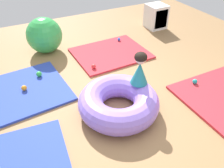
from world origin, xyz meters
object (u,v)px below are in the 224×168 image
Objects in this scene: play_ball_red at (94,66)px; play_ball_orange at (24,88)px; play_ball_green at (39,74)px; exercise_ball_large at (44,35)px; storage_cube at (157,17)px; inflatable_cushion at (118,102)px; play_ball_teal at (195,81)px; play_ball_blue at (119,39)px; child_in_teal at (140,69)px.

play_ball_orange is (-1.24, -0.10, 0.00)m from play_ball_red.
play_ball_green is 0.14× the size of exercise_ball_large.
play_ball_red is 0.15× the size of storage_cube.
play_ball_orange is (-1.12, 1.07, -0.09)m from inflatable_cushion.
inflatable_cushion is at bearing -134.93° from storage_cube.
storage_cube reaches higher than play_ball_teal.
play_ball_orange is 1.40m from exercise_ball_large.
play_ball_red is at bearing 84.12° from inflatable_cushion.
play_ball_orange is (-0.30, -0.28, -0.00)m from play_ball_green.
exercise_ball_large reaches higher than play_ball_blue.
play_ball_green is at bearing -111.54° from exercise_ball_large.
child_in_teal is 1.24m from play_ball_red.
play_ball_blue is 0.71× the size of play_ball_green.
exercise_ball_large reaches higher than play_ball_red.
play_ball_blue is 2.00m from play_ball_teal.
play_ball_orange is at bearing -157.97° from play_ball_blue.
storage_cube reaches higher than play_ball_red.
play_ball_red is (-0.94, -0.79, 0.01)m from play_ball_blue.
exercise_ball_large reaches higher than play_ball_green.
play_ball_red is at bearing -11.21° from play_ball_green.
play_ball_green reaches higher than play_ball_blue.
play_ball_teal is 0.94× the size of play_ball_orange.
play_ball_blue is at bearing -50.27° from child_in_teal.
exercise_ball_large is at bearing 129.31° from play_ball_teal.
child_in_teal is at bearing 10.82° from inflatable_cushion.
storage_cube is (2.26, 2.26, 0.10)m from inflatable_cushion.
storage_cube is at bearing -0.31° from exercise_ball_large.
child_in_teal is 2.37m from exercise_ball_large.
play_ball_red is 1.76m from play_ball_teal.
play_ball_blue is at bearing -11.98° from exercise_ball_large.
play_ball_red is at bearing -140.16° from play_ball_blue.
play_ball_green is 1.03m from exercise_ball_large.
play_ball_green is (-0.82, 1.36, -0.09)m from inflatable_cushion.
exercise_ball_large is (-1.52, 0.32, 0.28)m from play_ball_blue.
storage_cube is at bearing 27.07° from play_ball_red.
play_ball_blue is 1.58m from exercise_ball_large.
play_ball_blue is (0.70, 1.89, -0.52)m from child_in_teal.
play_ball_orange is at bearing -175.52° from play_ball_red.
inflatable_cushion is 11.96× the size of play_ball_green.
child_in_teal reaches higher than play_ball_blue.
play_ball_teal is (1.06, -0.08, -0.51)m from child_in_teal.
play_ball_teal is at bearing -79.64° from play_ball_blue.
play_ball_blue is 0.10× the size of exercise_ball_large.
storage_cube is (0.84, 2.28, 0.20)m from play_ball_teal.
child_in_teal is 5.93× the size of play_ball_red.
storage_cube is (3.38, 1.19, 0.20)m from play_ball_orange.
exercise_ball_large is 1.26× the size of storage_cube.
child_in_teal is at bearing -69.65° from exercise_ball_large.
inflatable_cushion is 2.33m from exercise_ball_large.
storage_cube reaches higher than play_ball_green.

